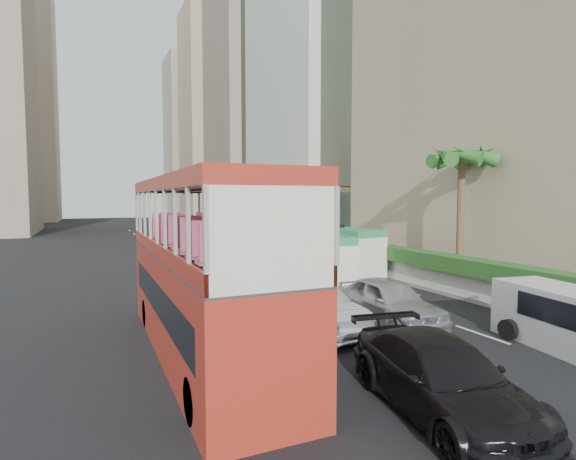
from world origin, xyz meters
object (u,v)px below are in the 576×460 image
panel_van_near (571,320)px  palm_tree (460,221)px  minibus_far (335,251)px  shell_station (318,218)px  car_silver_lane_a (311,331)px  car_black (440,413)px  minibus_near (313,260)px  panel_van_far (268,242)px  double_decker_bus (202,267)px  car_silver_lane_b (388,323)px  van_asset (246,265)px

panel_van_near → palm_tree: bearing=74.0°
minibus_far → shell_station: bearing=57.2°
car_silver_lane_a → palm_tree: bearing=10.8°
car_black → minibus_far: size_ratio=0.84×
minibus_near → palm_tree: palm_tree is taller
panel_van_far → minibus_near: bearing=-92.1°
car_silver_lane_a → panel_van_near: (6.08, -4.86, 0.90)m
double_decker_bus → car_black: (3.66, -5.65, -2.53)m
palm_tree → car_silver_lane_b: bearing=-152.4°
car_silver_lane_a → panel_van_far: bearing=64.6°
car_silver_lane_a → shell_station: size_ratio=0.61×
minibus_far → panel_van_near: size_ratio=1.40×
car_silver_lane_b → panel_van_far: panel_van_far is taller
car_black → van_asset: bearing=90.7°
minibus_far → minibus_near: bearing=-145.7°
van_asset → panel_van_far: bearing=65.0°
car_black → panel_van_near: panel_van_near is taller
double_decker_bus → panel_van_near: 10.93m
minibus_near → double_decker_bus: bearing=-127.2°
minibus_far → shell_station: size_ratio=0.79×
car_black → panel_van_near: (6.30, 1.47, 0.90)m
double_decker_bus → car_silver_lane_b: bearing=2.9°
double_decker_bus → palm_tree: 14.39m
minibus_near → panel_van_far: (3.08, 13.92, -0.44)m
double_decker_bus → car_silver_lane_a: double_decker_bus is taller
panel_van_far → car_silver_lane_b: bearing=-89.6°
double_decker_bus → panel_van_far: 23.83m
minibus_far → car_silver_lane_b: bearing=-118.0°
minibus_near → minibus_far: (2.76, 2.58, 0.02)m
van_asset → palm_tree: bearing=-49.9°
panel_van_far → palm_tree: 17.81m
van_asset → minibus_far: size_ratio=0.67×
panel_van_near → palm_tree: 9.36m
minibus_far → double_decker_bus: bearing=-144.3°
car_silver_lane_b → minibus_near: 7.23m
car_black → palm_tree: palm_tree is taller
minibus_near → palm_tree: size_ratio=0.97×
car_silver_lane_a → van_asset: 15.75m
double_decker_bus → minibus_far: size_ratio=1.74×
panel_van_near → shell_station: shell_station is taller
car_black → minibus_far: minibus_far is taller
double_decker_bus → van_asset: size_ratio=2.60×
double_decker_bus → minibus_near: size_ratio=1.77×
car_silver_lane_b → minibus_near: bearing=84.8°
car_silver_lane_a → minibus_near: bearing=54.6°
car_black → van_asset: (3.17, 21.80, 0.00)m
shell_station → car_silver_lane_a: bearing=-118.5°
shell_station → double_decker_bus: bearing=-124.8°
panel_van_far → car_black: bearing=-93.8°
car_black → shell_station: size_ratio=0.66×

